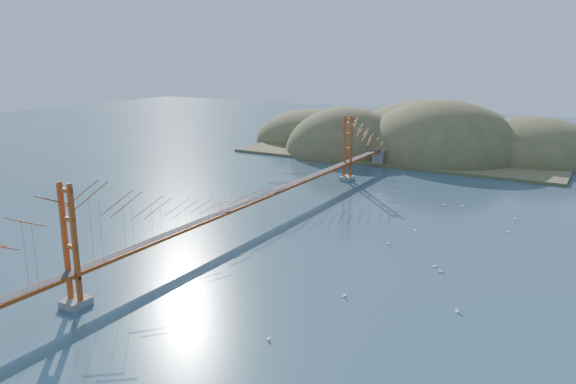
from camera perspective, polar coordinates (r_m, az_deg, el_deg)
The scene contains 15 objects.
ground at distance 77.02m, azimuth -3.29°, elevation -3.10°, with size 320.00×320.00×0.00m, color #2D4B5B.
bridge at distance 75.39m, azimuth -3.28°, elevation 2.03°, with size 2.20×94.40×12.00m.
far_headlands at distance 137.26m, azimuth 13.53°, elevation 4.20°, with size 84.00×58.00×25.00m.
sailboat_3 at distance 92.10m, azimuth 9.05°, elevation -0.28°, with size 0.51×0.51×0.57m.
sailboat_6 at distance 47.20m, azimuth -1.98°, elevation -14.59°, with size 0.48×0.50×0.56m.
sailboat_16 at distance 75.34m, azimuth 12.83°, elevation -3.73°, with size 0.57×0.57×0.61m.
sailboat_5 at distance 53.82m, azimuth 16.80°, elevation -11.41°, with size 0.59×0.60×0.68m.
sailboat_0 at distance 54.80m, azimuth 5.76°, elevation -10.36°, with size 0.47×0.58×0.69m.
sailboat_7 at distance 88.47m, azimuth 15.57°, elevation -1.22°, with size 0.59×0.49×0.68m.
sailboat_2 at distance 62.27m, azimuth 15.23°, elevation -7.72°, with size 0.60×0.51×0.68m.
sailboat_12 at distance 88.65m, azimuth 17.29°, elevation -1.32°, with size 0.57×0.52×0.64m.
sailboat_14 at distance 63.47m, azimuth 14.67°, elevation -7.26°, with size 0.63×0.63×0.69m.
sailboat_15 at distance 84.38m, azimuth 22.07°, elevation -2.49°, with size 0.50×0.61×0.71m.
sailboat_extra_0 at distance 78.06m, azimuth 21.47°, elevation -3.75°, with size 0.52×0.50×0.59m.
sailboat_extra_1 at distance 69.65m, azimuth 10.19°, elevation -5.08°, with size 0.45×0.54×0.62m.
Camera 1 is at (40.80, -61.21, 22.84)m, focal length 35.00 mm.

